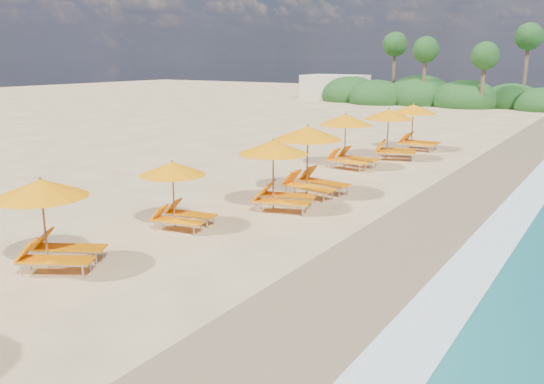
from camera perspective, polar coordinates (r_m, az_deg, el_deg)
ground at (r=15.95m, az=0.00°, el=-4.19°), size 160.00×160.00×0.00m
wet_sand at (r=14.30m, az=13.69°, el=-6.72°), size 4.00×160.00×0.01m
surf_foam at (r=13.74m, az=24.47°, el=-8.36°), size 4.00×160.00×0.01m
station_3 at (r=14.02m, az=-21.69°, el=-2.42°), size 2.98×2.98×2.21m
station_4 at (r=16.42m, az=-9.61°, el=0.20°), size 2.41×2.31×2.00m
station_5 at (r=18.12m, az=0.68°, el=2.29°), size 2.96×2.88×2.35m
station_6 at (r=20.10m, az=4.10°, el=3.73°), size 2.97×2.80×2.56m
station_7 at (r=25.31m, az=7.87°, el=5.57°), size 2.82×2.65×2.46m
station_8 at (r=27.94m, az=12.17°, el=6.18°), size 3.19×3.13×2.49m
station_9 at (r=31.03m, az=14.53°, el=6.77°), size 2.70×2.50×2.49m
treeline at (r=61.16m, az=15.68°, el=9.52°), size 25.80×8.80×9.74m
beach_building at (r=67.95m, az=6.46°, el=10.65°), size 7.00×5.00×2.80m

